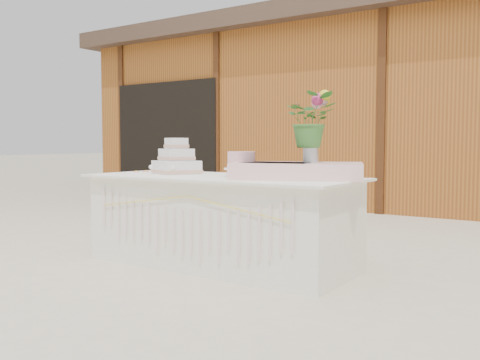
{
  "coord_description": "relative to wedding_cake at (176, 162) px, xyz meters",
  "views": [
    {
      "loc": [
        2.7,
        -3.68,
        1.06
      ],
      "look_at": [
        0.0,
        0.3,
        0.72
      ],
      "focal_mm": 40.0,
      "sensor_mm": 36.0,
      "label": 1
    }
  ],
  "objects": [
    {
      "name": "ground",
      "position": [
        0.55,
        -0.06,
        -0.88
      ],
      "size": [
        80.0,
        80.0,
        0.0
      ],
      "primitive_type": "plane",
      "color": "beige",
      "rests_on": "ground"
    },
    {
      "name": "barn",
      "position": [
        0.54,
        5.93,
        0.79
      ],
      "size": [
        12.6,
        4.6,
        3.3
      ],
      "color": "#95571F",
      "rests_on": "ground"
    },
    {
      "name": "cake_table",
      "position": [
        0.55,
        -0.07,
        -0.49
      ],
      "size": [
        2.4,
        1.0,
        0.77
      ],
      "color": "white",
      "rests_on": "ground"
    },
    {
      "name": "wedding_cake",
      "position": [
        0.0,
        0.0,
        0.0
      ],
      "size": [
        0.48,
        0.48,
        0.33
      ],
      "rotation": [
        0.0,
        0.0,
        -0.42
      ],
      "color": "white",
      "rests_on": "cake_table"
    },
    {
      "name": "pink_cake_stand",
      "position": [
        0.75,
        -0.04,
        0.01
      ],
      "size": [
        0.29,
        0.29,
        0.21
      ],
      "color": "white",
      "rests_on": "cake_table"
    },
    {
      "name": "satin_runner",
      "position": [
        1.24,
        0.02,
        -0.05
      ],
      "size": [
        1.16,
        0.93,
        0.13
      ],
      "primitive_type": "cube",
      "rotation": [
        0.0,
        0.0,
        0.39
      ],
      "color": "beige",
      "rests_on": "cake_table"
    },
    {
      "name": "flower_vase",
      "position": [
        1.33,
        0.08,
        0.1
      ],
      "size": [
        0.12,
        0.12,
        0.17
      ],
      "primitive_type": "cylinder",
      "color": "silver",
      "rests_on": "satin_runner"
    },
    {
      "name": "bouquet",
      "position": [
        1.33,
        0.08,
        0.4
      ],
      "size": [
        0.51,
        0.48,
        0.44
      ],
      "primitive_type": "imported",
      "rotation": [
        0.0,
        0.0,
        0.49
      ],
      "color": "#376F2C",
      "rests_on": "flower_vase"
    },
    {
      "name": "loose_flowers",
      "position": [
        -0.45,
        0.0,
        -0.1
      ],
      "size": [
        0.19,
        0.34,
        0.02
      ],
      "primitive_type": null,
      "rotation": [
        0.0,
        0.0,
        0.18
      ],
      "color": "pink",
      "rests_on": "cake_table"
    }
  ]
}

